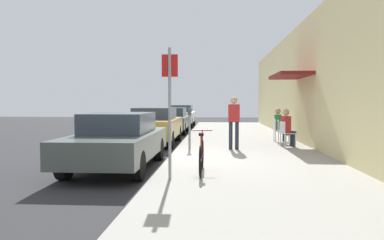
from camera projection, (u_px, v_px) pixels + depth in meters
name	position (u px, v px, depth m)	size (l,w,h in m)	color
ground_plane	(168.00, 162.00, 10.12)	(60.00, 60.00, 0.00)	#2D2D30
sidewalk_slab	(245.00, 151.00, 11.96)	(4.50, 32.00, 0.12)	#9E9B93
building_facade	(321.00, 81.00, 11.71)	(1.40, 32.00, 4.65)	beige
parked_car_0	(118.00, 140.00, 9.12)	(1.80, 4.40, 1.38)	#47514C
parked_car_1	(155.00, 125.00, 14.49)	(1.80, 4.40, 1.43)	#A58433
parked_car_2	(171.00, 120.00, 19.71)	(1.80, 4.40, 1.35)	#47514C
parked_car_3	(181.00, 115.00, 25.20)	(1.80, 4.40, 1.45)	silver
parking_meter	(190.00, 125.00, 12.06)	(0.12, 0.10, 1.32)	slate
street_sign	(170.00, 103.00, 7.29)	(0.32, 0.06, 2.60)	gray
bicycle_0	(201.00, 156.00, 7.95)	(0.46, 1.71, 0.90)	black
cafe_chair_0	(286.00, 132.00, 12.61)	(0.52, 0.52, 0.87)	silver
seated_patron_0	(288.00, 126.00, 12.60)	(0.49, 0.43, 1.29)	#232838
cafe_chair_1	(282.00, 130.00, 13.42)	(0.50, 0.50, 0.87)	silver
cafe_chair_2	(278.00, 129.00, 14.27)	(0.44, 0.44, 0.87)	silver
seated_patron_2	(279.00, 124.00, 14.25)	(0.43, 0.36, 1.29)	#232838
pedestrian_standing	(234.00, 119.00, 11.83)	(0.36, 0.22, 1.70)	#232838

